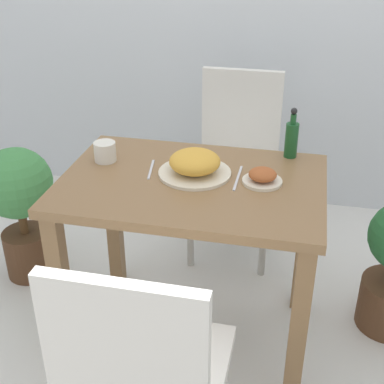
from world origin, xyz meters
TOP-DOWN VIEW (x-y plane):
  - ground_plane at (0.00, 0.00)m, footprint 16.00×16.00m
  - dining_table at (0.00, 0.00)m, footprint 0.96×0.66m
  - chair_near at (0.03, -0.73)m, footprint 0.42×0.42m
  - chair_far at (0.07, 0.74)m, footprint 0.42×0.42m
  - food_plate at (-0.00, 0.05)m, footprint 0.27×0.27m
  - side_plate at (0.25, 0.03)m, footprint 0.14×0.14m
  - drink_cup at (-0.37, 0.09)m, footprint 0.08×0.08m
  - sauce_bottle at (0.34, 0.29)m, footprint 0.05×0.05m
  - fork_utensil at (-0.17, 0.05)m, footprint 0.04×0.16m
  - spoon_utensil at (0.16, 0.05)m, footprint 0.01×0.20m
  - potted_plant_left at (-0.88, 0.24)m, footprint 0.33×0.33m

SIDE VIEW (x-z plane):
  - ground_plane at x=0.00m, z-range 0.00..0.00m
  - potted_plant_left at x=-0.88m, z-range 0.07..0.74m
  - chair_near at x=0.03m, z-range 0.07..0.99m
  - chair_far at x=0.07m, z-range 0.07..0.99m
  - dining_table at x=0.00m, z-range 0.24..0.97m
  - fork_utensil at x=-0.17m, z-range 0.74..0.74m
  - spoon_utensil at x=0.16m, z-range 0.74..0.74m
  - side_plate at x=0.25m, z-range 0.73..0.79m
  - drink_cup at x=-0.37m, z-range 0.74..0.81m
  - food_plate at x=0.00m, z-range 0.73..0.83m
  - sauce_bottle at x=0.34m, z-range 0.71..0.92m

